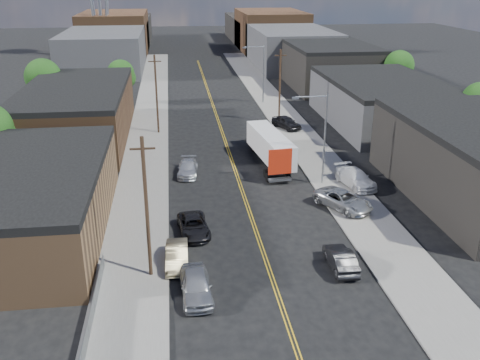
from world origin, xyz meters
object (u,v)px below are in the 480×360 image
object	(u,v)px
car_right_lot_b	(355,178)
car_left_b	(177,256)
car_left_d	(188,168)
car_left_c	(194,226)
semi_truck	(268,144)
car_right_oncoming	(341,259)
car_right_lot_c	(286,122)
car_right_lot_a	(343,200)
car_left_a	(196,285)

from	to	relation	value
car_right_lot_b	car_left_b	bearing A→B (deg)	-156.22
car_left_d	car_right_lot_b	distance (m)	16.90
car_left_c	car_right_lot_b	size ratio (longest dim) A/B	0.91
semi_truck	car_left_d	size ratio (longest dim) A/B	2.95
semi_truck	car_left_b	size ratio (longest dim) A/B	3.18
semi_truck	car_right_oncoming	xyz separation A→B (m)	(1.13, -23.02, -1.34)
car_right_lot_c	car_right_lot_a	bearing A→B (deg)	-115.99
car_left_c	car_right_oncoming	xyz separation A→B (m)	(10.00, -6.62, 0.04)
car_left_b	car_left_d	bearing A→B (deg)	86.88
car_left_c	semi_truck	bearing A→B (deg)	56.52
car_left_d	car_right_oncoming	bearing A→B (deg)	-58.04
car_left_d	car_right_lot_b	bearing A→B (deg)	-13.30
car_left_c	car_right_oncoming	world-z (taller)	car_right_oncoming
car_right_lot_a	car_right_lot_c	distance (m)	25.76
car_left_c	car_right_lot_c	distance (m)	31.78
car_right_lot_c	semi_truck	bearing A→B (deg)	-136.01
car_right_oncoming	car_right_lot_a	world-z (taller)	car_right_lot_a
car_right_lot_a	car_left_a	bearing A→B (deg)	-167.30
car_right_lot_b	car_right_lot_c	size ratio (longest dim) A/B	1.14
semi_truck	car_left_c	bearing A→B (deg)	-124.95
car_right_lot_b	car_right_lot_a	bearing A→B (deg)	-131.62
car_right_lot_b	car_left_a	bearing A→B (deg)	-146.34
semi_truck	car_right_lot_a	bearing A→B (deg)	-78.66
car_right_lot_a	semi_truck	bearing A→B (deg)	79.15
car_left_b	car_right_oncoming	world-z (taller)	car_left_b
car_left_c	car_right_lot_c	bearing A→B (deg)	59.66
car_left_b	car_left_c	bearing A→B (deg)	74.86
car_left_a	semi_truck	bearing A→B (deg)	67.77
car_left_b	car_right_lot_b	xyz separation A→B (m)	(17.40, 12.75, 0.20)
car_left_b	car_right_oncoming	xyz separation A→B (m)	(11.40, -1.87, -0.01)
car_left_d	car_right_oncoming	world-z (taller)	car_right_oncoming
car_left_d	car_right_oncoming	size ratio (longest dim) A/B	1.09
car_left_a	car_right_lot_a	xyz separation A→B (m)	(13.44, 11.87, 0.10)
car_left_d	car_right_lot_b	size ratio (longest dim) A/B	0.88
car_left_c	car_right_lot_a	distance (m)	13.54
car_right_lot_a	car_right_lot_b	xyz separation A→B (m)	(2.80, 5.02, 0.01)
semi_truck	car_right_lot_b	xyz separation A→B (m)	(7.13, -8.40, -1.13)
car_left_d	car_right_lot_c	bearing A→B (deg)	53.93
semi_truck	car_right_lot_b	distance (m)	11.08
car_right_oncoming	car_right_lot_a	size ratio (longest dim) A/B	0.79
car_left_d	car_right_lot_b	xyz separation A→B (m)	(16.00, -5.43, 0.24)
car_left_a	car_right_lot_b	world-z (taller)	car_right_lot_b
car_left_a	car_right_oncoming	distance (m)	10.49
semi_truck	car_left_d	xyz separation A→B (m)	(-8.87, -2.97, -1.37)
car_left_a	car_right_lot_b	size ratio (longest dim) A/B	0.89
car_right_oncoming	car_right_lot_a	bearing A→B (deg)	-107.81
car_left_a	car_left_d	size ratio (longest dim) A/B	1.01
car_left_a	car_right_lot_a	distance (m)	17.94
semi_truck	car_left_c	distance (m)	18.70
car_right_lot_b	car_right_lot_c	world-z (taller)	car_right_lot_c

